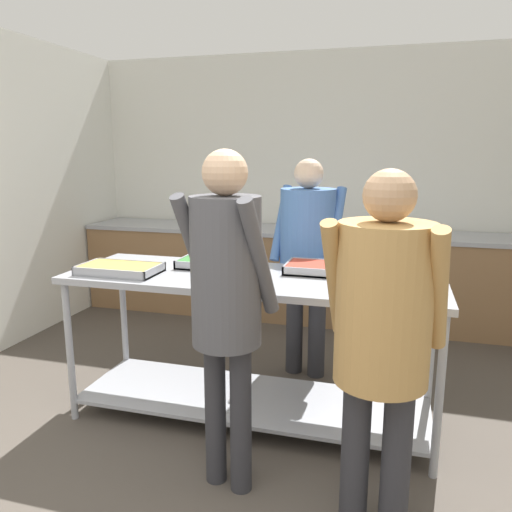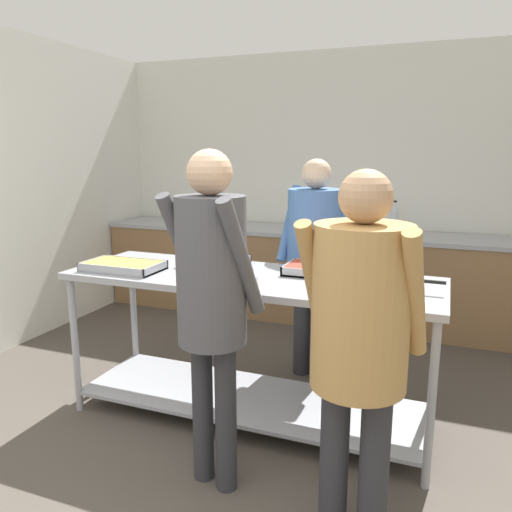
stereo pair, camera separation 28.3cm
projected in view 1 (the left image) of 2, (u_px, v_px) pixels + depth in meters
wall_rear at (315, 185)px, 5.21m from camera, size 4.79×0.06×2.65m
back_counter at (307, 274)px, 5.04m from camera, size 4.63×0.65×0.90m
serving_counter at (252, 323)px, 3.07m from camera, size 2.26×0.74×0.93m
serving_tray_greens at (120, 269)px, 3.06m from camera, size 0.48×0.28×0.05m
serving_tray_vegetables at (212, 263)px, 3.24m from camera, size 0.40×0.30×0.05m
plate_stack at (245, 281)px, 2.77m from camera, size 0.22×0.22×0.06m
serving_tray_roast at (321, 269)px, 3.08m from camera, size 0.44×0.29×0.05m
sauce_pan at (397, 280)px, 2.74m from camera, size 0.39×0.25×0.08m
guest_serving_left at (383, 323)px, 2.04m from camera, size 0.52×0.39×1.60m
guest_serving_right at (226, 287)px, 2.34m from camera, size 0.49×0.41×1.68m
cook_behind_counter at (307, 247)px, 3.63m from camera, size 0.54×0.40×1.62m
water_bottle at (375, 217)px, 4.80m from camera, size 0.07×0.07×0.31m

